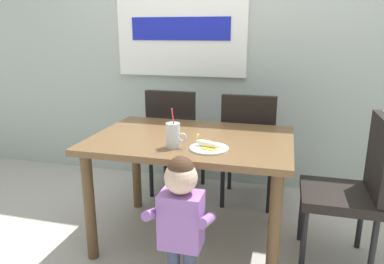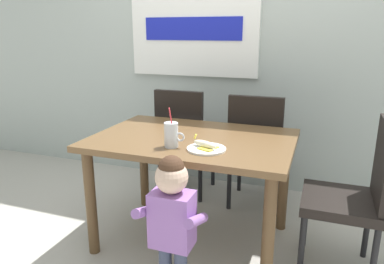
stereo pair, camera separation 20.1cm
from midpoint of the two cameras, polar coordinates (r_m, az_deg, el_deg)
The scene contains 10 objects.
ground_plane at distance 2.68m, azimuth 2.38°, elevation -16.54°, with size 24.00×24.00×0.00m, color #B7B2A8.
back_wall at distance 3.38m, azimuth 8.69°, elevation 15.82°, with size 6.40×0.17×2.90m.
dining_table at distance 2.40m, azimuth 2.55°, elevation -3.29°, with size 1.30×0.90×0.76m.
dining_chair_left at distance 3.15m, azimuth 0.52°, elevation -0.71°, with size 0.44×0.44×0.96m.
dining_chair_right at distance 2.97m, azimuth 12.07°, elevation -2.11°, with size 0.44×0.44×0.96m.
dining_chair_far at distance 2.37m, azimuth 26.94°, elevation -8.16°, with size 0.44×0.44×0.96m.
toddler_standing at distance 1.90m, azimuth -0.07°, elevation -12.73°, with size 0.33×0.24×0.84m.
milk_cup at distance 2.14m, azimuth -0.60°, elevation -0.71°, with size 0.13×0.09×0.25m.
snack_plate at distance 2.12m, azimuth 5.01°, elevation -2.71°, with size 0.23×0.23×0.01m, color white.
peeled_banana at distance 2.11m, azimuth 4.82°, elevation -2.03°, with size 0.17×0.14×0.07m.
Camera 2 is at (0.77, -2.14, 1.43)m, focal length 33.79 mm.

